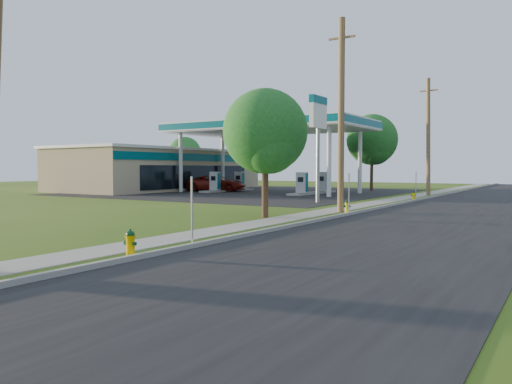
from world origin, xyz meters
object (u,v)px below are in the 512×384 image
Objects in this scene: fuel_pump_nw at (215,185)px; car_red at (217,183)px; fuel_pump_ne at (302,186)px; tree_verge at (266,135)px; fuel_pump_sw at (239,183)px; tree_back at (185,154)px; fuel_pump_se at (322,185)px; price_pylon at (318,118)px; utility_pole_far at (428,136)px; hydrant_far at (414,196)px; hydrant_mid at (347,207)px; tree_lot at (373,142)px; utility_pole_mid at (341,115)px; hydrant_near at (130,244)px.

car_red is (-0.96, 1.55, 0.06)m from fuel_pump_nw.
tree_verge is (7.25, -17.61, 3.02)m from fuel_pump_ne.
fuel_pump_sw is at bearing -39.82° from car_red.
fuel_pump_se is at bearing -17.16° from tree_back.
car_red is at bearing 121.89° from fuel_pump_nw.
price_pylon is at bearing -56.31° from fuel_pump_ne.
utility_pole_far is 22.70m from tree_verge.
tree_back is 9.15× the size of hydrant_far.
car_red is at bearing -169.62° from utility_pole_far.
fuel_pump_ne is 4.00m from fuel_pump_se.
hydrant_mid is at bearing -53.44° from price_pylon.
tree_lot is (2.44, 6.13, 4.09)m from fuel_pump_se.
fuel_pump_se is 19.95m from hydrant_mid.
utility_pole_mid reaches higher than utility_pole_far.
car_red is (-19.52, 3.20, 0.46)m from hydrant_far.
fuel_pump_nw is 0.52× the size of tree_back.
fuel_pump_sw is at bearing 136.49° from hydrant_mid.
hydrant_near is 1.09× the size of hydrant_far.
utility_pole_far is at bearing 3.20° from fuel_pump_sw.
hydrant_near is 1.07× the size of hydrant_mid.
utility_pole_mid is 1.60× the size of tree_back.
hydrant_far is 19.79m from car_red.
hydrant_mid is at bearing -43.17° from utility_pole_mid.
car_red is (11.74, -9.15, -3.15)m from tree_back.
fuel_pump_ne and fuel_pump_se have the same top height.
tree_verge is 8.00× the size of hydrant_near.
fuel_pump_sw is (-9.00, 4.00, 0.00)m from fuel_pump_ne.
utility_pole_far is at bearing 15.61° from fuel_pump_nw.
tree_lot is at bearing 98.26° from price_pylon.
utility_pole_mid is 4.69m from hydrant_mid.
utility_pole_far is 1.55× the size of tree_back.
fuel_pump_nw reaches higher than hydrant_mid.
fuel_pump_se is 13.40m from price_pylon.
price_pylon is at bearing -107.33° from utility_pole_far.
price_pylon is (5.00, -7.50, 4.71)m from fuel_pump_ne.
fuel_pump_sw is 25.49m from hydrant_mid.
utility_pole_mid is at bearing 70.26° from tree_verge.
price_pylon reaches higher than fuel_pump_ne.
price_pylon is at bearing -28.18° from fuel_pump_nw.
tree_lot is (-6.46, 23.13, -0.14)m from utility_pole_mid.
hydrant_mid is 1.01× the size of hydrant_far.
fuel_pump_sw is at bearing -176.80° from utility_pole_far.
price_pylon is 9.43× the size of hydrant_near.
fuel_pump_nw reaches higher than car_red.
utility_pole_mid is at bearing -90.00° from utility_pole_far.
fuel_pump_nw reaches higher than hydrant_near.
hydrant_mid is (9.48, -13.55, -0.39)m from fuel_pump_ne.
utility_pole_far reaches higher than tree_verge.
utility_pole_far is at bearing 6.41° from fuel_pump_se.
utility_pole_mid is at bearing 92.76° from hydrant_near.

